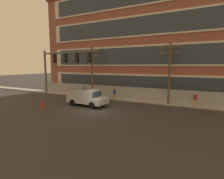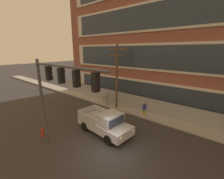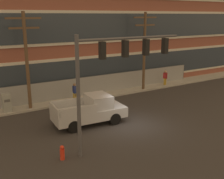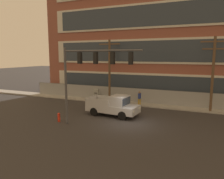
{
  "view_description": "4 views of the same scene",
  "coord_description": "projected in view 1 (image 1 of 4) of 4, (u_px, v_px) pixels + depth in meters",
  "views": [
    {
      "loc": [
        9.9,
        -15.24,
        4.81
      ],
      "look_at": [
        -0.55,
        4.87,
        1.72
      ],
      "focal_mm": 28.0,
      "sensor_mm": 36.0,
      "label": 1
    },
    {
      "loc": [
        5.63,
        -6.73,
        6.93
      ],
      "look_at": [
        -3.2,
        3.88,
        3.28
      ],
      "focal_mm": 24.0,
      "sensor_mm": 36.0,
      "label": 2
    },
    {
      "loc": [
        -10.55,
        -14.44,
        7.25
      ],
      "look_at": [
        0.57,
        3.42,
        1.65
      ],
      "focal_mm": 45.0,
      "sensor_mm": 36.0,
      "label": 3
    },
    {
      "loc": [
        5.86,
        -16.88,
        5.69
      ],
      "look_at": [
        -2.26,
        1.54,
        2.56
      ],
      "focal_mm": 35.0,
      "sensor_mm": 36.0,
      "label": 4
    }
  ],
  "objects": [
    {
      "name": "pedestrian_by_fence",
      "position": [
        195.0,
        99.0,
        20.27
      ],
      "size": [
        0.41,
        0.47,
        1.69
      ],
      "color": "#B7932D",
      "rests_on": "ground"
    },
    {
      "name": "ground_plane",
      "position": [
        95.0,
        111.0,
        18.57
      ],
      "size": [
        160.0,
        160.0,
        0.0
      ],
      "primitive_type": "plane",
      "color": "#333030"
    },
    {
      "name": "pedestrian_near_cabinet",
      "position": [
        114.0,
        93.0,
        24.84
      ],
      "size": [
        0.32,
        0.41,
        1.69
      ],
      "color": "#B7932D",
      "rests_on": "ground"
    },
    {
      "name": "fire_hydrant",
      "position": [
        42.0,
        106.0,
        19.46
      ],
      "size": [
        0.24,
        0.24,
        0.78
      ],
      "color": "red",
      "rests_on": "ground"
    },
    {
      "name": "chain_link_fence",
      "position": [
        113.0,
        92.0,
        26.21
      ],
      "size": [
        29.66,
        0.06,
        1.84
      ],
      "color": "gray",
      "rests_on": "ground"
    },
    {
      "name": "brick_mill_building",
      "position": [
        181.0,
        42.0,
        25.67
      ],
      "size": [
        44.19,
        9.52,
        16.39
      ],
      "color": "brown",
      "rests_on": "ground"
    },
    {
      "name": "electrical_cabinet",
      "position": [
        83.0,
        91.0,
        27.44
      ],
      "size": [
        0.59,
        0.5,
        1.58
      ],
      "color": "#939993",
      "rests_on": "ground"
    },
    {
      "name": "utility_pole_near_corner",
      "position": [
        92.0,
        70.0,
        26.22
      ],
      "size": [
        2.62,
        0.26,
        7.53
      ],
      "color": "brown",
      "rests_on": "ground"
    },
    {
      "name": "utility_pole_midblock",
      "position": [
        169.0,
        71.0,
        21.06
      ],
      "size": [
        2.62,
        0.26,
        7.54
      ],
      "color": "brown",
      "rests_on": "ground"
    },
    {
      "name": "pickup_truck_silver",
      "position": [
        88.0,
        98.0,
        20.98
      ],
      "size": [
        5.13,
        2.46,
        1.98
      ],
      "color": "#B2B5BA",
      "rests_on": "ground"
    },
    {
      "name": "sidewalk_building_side",
      "position": [
        123.0,
        99.0,
        25.04
      ],
      "size": [
        80.0,
        2.01,
        0.16
      ],
      "primitive_type": "cube",
      "color": "#9E9B93",
      "rests_on": "ground"
    },
    {
      "name": "traffic_signal_mast",
      "position": [
        61.0,
        66.0,
        17.3
      ],
      "size": [
        6.58,
        0.43,
        6.36
      ],
      "color": "#4C4C51",
      "rests_on": "ground"
    }
  ]
}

